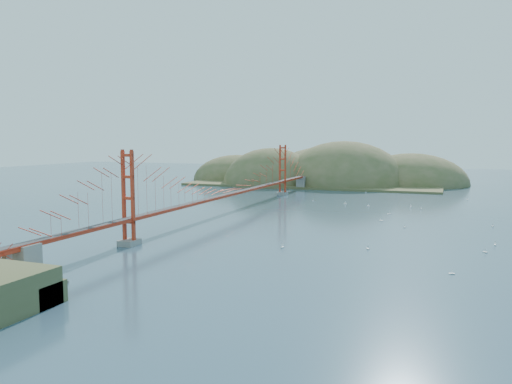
% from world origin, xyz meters
% --- Properties ---
extents(ground, '(320.00, 320.00, 0.00)m').
position_xyz_m(ground, '(0.00, 0.00, 0.00)').
color(ground, '#2C4659').
rests_on(ground, ground).
extents(bridge, '(2.20, 94.40, 12.00)m').
position_xyz_m(bridge, '(0.00, 0.18, 7.01)').
color(bridge, gray).
rests_on(bridge, ground).
extents(promontory, '(9.00, 6.00, 0.24)m').
position_xyz_m(promontory, '(0.00, -48.50, 0.12)').
color(promontory, '#59544C').
rests_on(promontory, ground).
extents(fort, '(3.70, 2.30, 1.75)m').
position_xyz_m(fort, '(0.40, -47.80, 0.67)').
color(fort, maroon).
rests_on(fort, ground).
extents(far_headlands, '(84.00, 58.00, 25.00)m').
position_xyz_m(far_headlands, '(2.21, 68.52, 0.00)').
color(far_headlands, olive).
rests_on(far_headlands, ground).
extents(sailboat_3, '(0.50, 0.50, 0.57)m').
position_xyz_m(sailboat_3, '(9.58, 21.48, 0.14)').
color(sailboat_3, white).
rests_on(sailboat_3, ground).
extents(sailboat_16, '(0.65, 0.65, 0.71)m').
position_xyz_m(sailboat_16, '(16.95, 18.82, 0.15)').
color(sailboat_16, white).
rests_on(sailboat_16, ground).
extents(sailboat_9, '(0.54, 0.54, 0.58)m').
position_xyz_m(sailboat_9, '(42.51, 0.65, 0.14)').
color(sailboat_9, white).
rests_on(sailboat_9, ground).
extents(sailboat_14, '(0.53, 0.53, 0.56)m').
position_xyz_m(sailboat_14, '(30.33, -5.00, 0.13)').
color(sailboat_14, white).
rests_on(sailboat_14, ground).
extents(sailboat_15, '(0.50, 0.61, 0.71)m').
position_xyz_m(sailboat_15, '(40.10, 35.10, 0.15)').
color(sailboat_15, white).
rests_on(sailboat_15, ground).
extents(sailboat_10, '(0.51, 0.59, 0.68)m').
position_xyz_m(sailboat_10, '(17.86, -24.53, 0.15)').
color(sailboat_10, white).
rests_on(sailboat_10, ground).
extents(sailboat_12, '(0.49, 0.43, 0.56)m').
position_xyz_m(sailboat_12, '(17.46, 42.00, 0.13)').
color(sailboat_12, white).
rests_on(sailboat_12, ground).
extents(sailboat_4, '(0.55, 0.62, 0.71)m').
position_xyz_m(sailboat_4, '(29.56, 18.41, 0.15)').
color(sailboat_4, white).
rests_on(sailboat_4, ground).
extents(sailboat_7, '(0.61, 0.56, 0.69)m').
position_xyz_m(sailboat_7, '(21.82, 16.93, 0.15)').
color(sailboat_7, white).
rests_on(sailboat_7, ground).
extents(sailboat_6, '(0.59, 0.59, 0.61)m').
position_xyz_m(sailboat_6, '(27.53, -21.68, 0.14)').
color(sailboat_6, white).
rests_on(sailboat_6, ground).
extents(sailboat_13, '(0.57, 0.53, 0.64)m').
position_xyz_m(sailboat_13, '(36.72, -29.85, 0.15)').
color(sailboat_13, white).
rests_on(sailboat_13, ground).
extents(sailboat_1, '(0.51, 0.53, 0.59)m').
position_xyz_m(sailboat_1, '(31.57, 16.23, 0.14)').
color(sailboat_1, white).
rests_on(sailboat_1, ground).
extents(sailboat_5, '(0.51, 0.59, 0.67)m').
position_xyz_m(sailboat_5, '(41.71, -13.76, 0.15)').
color(sailboat_5, white).
rests_on(sailboat_5, ground).
extents(sailboat_8, '(0.64, 0.54, 0.75)m').
position_xyz_m(sailboat_8, '(26.78, 7.50, 0.16)').
color(sailboat_8, white).
rests_on(sailboat_8, ground).
extents(sailboat_extra_0, '(0.67, 0.67, 0.72)m').
position_xyz_m(sailboat_extra_0, '(26.37, -0.06, 0.16)').
color(sailboat_extra_0, white).
rests_on(sailboat_extra_0, ground).
extents(sailboat_extra_1, '(0.63, 0.63, 0.66)m').
position_xyz_m(sailboat_extra_1, '(40.31, -18.61, 0.15)').
color(sailboat_extra_1, white).
rests_on(sailboat_extra_1, ground).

